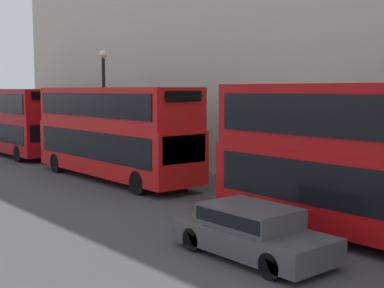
% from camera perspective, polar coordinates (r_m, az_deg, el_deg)
% --- Properties ---
extents(bus_leading, '(2.59, 10.60, 4.47)m').
position_cam_1_polar(bus_leading, '(15.37, 19.54, -1.39)').
color(bus_leading, '#B20C0F').
rests_on(bus_leading, ground).
extents(bus_second_in_queue, '(2.59, 10.83, 4.39)m').
position_cam_1_polar(bus_second_in_queue, '(25.52, -8.39, 1.57)').
color(bus_second_in_queue, red).
rests_on(bus_second_in_queue, ground).
extents(bus_third_in_queue, '(2.59, 10.46, 4.31)m').
position_cam_1_polar(bus_third_in_queue, '(36.83, -18.49, 2.57)').
color(bus_third_in_queue, '#A80F14').
rests_on(bus_third_in_queue, ground).
extents(car_hatchback, '(1.88, 4.36, 1.34)m').
position_cam_1_polar(car_hatchback, '(13.97, 6.37, -9.11)').
color(car_hatchback, '#47474C').
rests_on(car_hatchback, ground).
extents(street_lamp, '(0.44, 0.44, 6.40)m').
position_cam_1_polar(street_lamp, '(29.71, -9.39, 5.13)').
color(street_lamp, black).
rests_on(street_lamp, ground).
extents(pedestrian, '(0.36, 0.36, 1.67)m').
position_cam_1_polar(pedestrian, '(22.86, 4.77, -3.05)').
color(pedestrian, maroon).
rests_on(pedestrian, ground).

